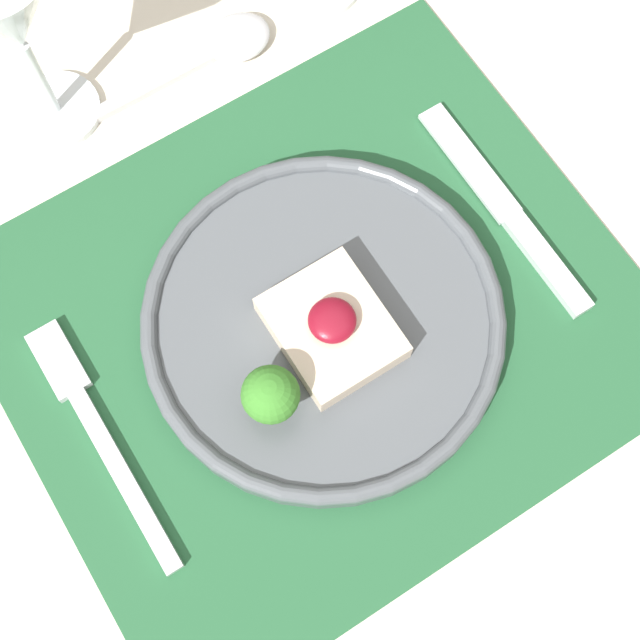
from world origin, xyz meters
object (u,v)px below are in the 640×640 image
at_px(dinner_plate, 320,326).
at_px(fork, 95,426).
at_px(wine_glass_far, 7,15).
at_px(knife, 514,221).
at_px(spoon, 218,49).

bearing_deg(dinner_plate, fork, 171.83).
relative_size(dinner_plate, wine_glass_far, 1.55).
height_order(fork, wine_glass_far, wine_glass_far).
height_order(dinner_plate, fork, dinner_plate).
distance_m(dinner_plate, knife, 0.16).
height_order(spoon, wine_glass_far, wine_glass_far).
bearing_deg(spoon, dinner_plate, -104.82).
relative_size(fork, spoon, 1.08).
relative_size(dinner_plate, knife, 1.31).
bearing_deg(knife, dinner_plate, 179.02).
distance_m(fork, wine_glass_far, 0.27).
bearing_deg(dinner_plate, wine_glass_far, 106.28).
xyz_separation_m(fork, wine_glass_far, (0.09, 0.23, 0.11)).
bearing_deg(knife, spoon, 114.79).
distance_m(dinner_plate, wine_glass_far, 0.28).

